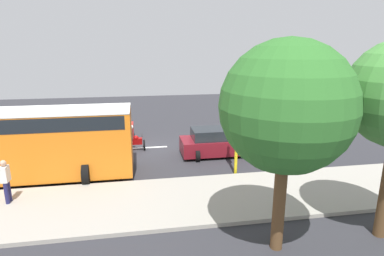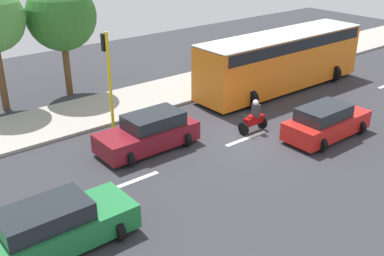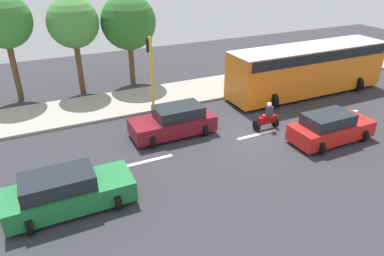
{
  "view_description": "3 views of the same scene",
  "coord_description": "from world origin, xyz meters",
  "views": [
    {
      "loc": [
        18.15,
        -0.38,
        5.93
      ],
      "look_at": [
        0.29,
        2.67,
        1.17
      ],
      "focal_mm": 29.68,
      "sensor_mm": 36.0,
      "label": 1
    },
    {
      "loc": [
        -12.91,
        13.51,
        8.8
      ],
      "look_at": [
        0.45,
        2.74,
        1.13
      ],
      "focal_mm": 43.25,
      "sensor_mm": 36.0,
      "label": 2
    },
    {
      "loc": [
        -13.14,
        10.03,
        8.54
      ],
      "look_at": [
        0.23,
        3.66,
        1.07
      ],
      "focal_mm": 32.91,
      "sensor_mm": 36.0,
      "label": 3
    }
  ],
  "objects": [
    {
      "name": "street_tree_center",
      "position": [
        10.34,
        3.53,
        4.3
      ],
      "size": [
        3.66,
        3.66,
        6.16
      ],
      "color": "brown",
      "rests_on": "ground"
    },
    {
      "name": "lane_stripe_mid",
      "position": [
        0.0,
        0.0,
        0.01
      ],
      "size": [
        0.2,
        2.4,
        0.01
      ],
      "primitive_type": "cube",
      "color": "white",
      "rests_on": "ground"
    },
    {
      "name": "car_red",
      "position": [
        -2.07,
        -2.84,
        0.71
      ],
      "size": [
        2.13,
        4.27,
        1.52
      ],
      "color": "red",
      "rests_on": "ground"
    },
    {
      "name": "motorcycle",
      "position": [
        0.36,
        -0.8,
        0.64
      ],
      "size": [
        0.6,
        1.3,
        1.53
      ],
      "color": "black",
      "rests_on": "ground"
    },
    {
      "name": "lane_stripe_north",
      "position": [
        0.0,
        -6.0,
        0.01
      ],
      "size": [
        0.2,
        2.4,
        0.01
      ],
      "primitive_type": "cube",
      "color": "white",
      "rests_on": "ground"
    },
    {
      "name": "lane_stripe_south",
      "position": [
        0.0,
        6.0,
        0.01
      ],
      "size": [
        0.2,
        2.4,
        0.01
      ],
      "primitive_type": "cube",
      "color": "white",
      "rests_on": "ground"
    },
    {
      "name": "sidewalk",
      "position": [
        7.0,
        0.0,
        0.07
      ],
      "size": [
        4.0,
        60.0,
        0.15
      ],
      "primitive_type": "cube",
      "color": "#9E998E",
      "rests_on": "ground"
    },
    {
      "name": "car_maroon",
      "position": [
        1.92,
        3.88,
        0.71
      ],
      "size": [
        2.22,
        4.3,
        1.52
      ],
      "color": "maroon",
      "rests_on": "ground"
    },
    {
      "name": "traffic_light_corner",
      "position": [
        4.85,
        3.99,
        2.93
      ],
      "size": [
        0.49,
        0.24,
        4.5
      ],
      "color": "yellow",
      "rests_on": "ground"
    },
    {
      "name": "pedestrian_near_signal",
      "position": [
        6.21,
        -5.39,
        1.06
      ],
      "size": [
        0.4,
        0.24,
        1.69
      ],
      "color": "#1E1E4C",
      "rests_on": "sidewalk"
    },
    {
      "name": "city_bus",
      "position": [
        3.61,
        -6.28,
        1.85
      ],
      "size": [
        3.2,
        11.0,
        3.16
      ],
      "color": "orange",
      "rests_on": "ground"
    },
    {
      "name": "ground_plane",
      "position": [
        0.0,
        0.0,
        -0.05
      ],
      "size": [
        40.0,
        60.0,
        0.1
      ],
      "primitive_type": "cube",
      "color": "#2D2D33"
    },
    {
      "name": "car_green",
      "position": [
        -1.84,
        9.65,
        0.71
      ],
      "size": [
        2.21,
        4.52,
        1.52
      ],
      "color": "#1E7238",
      "rests_on": "ground"
    },
    {
      "name": "pedestrian_by_tree",
      "position": [
        7.49,
        -9.04,
        1.06
      ],
      "size": [
        0.4,
        0.24,
        1.69
      ],
      "color": "#72604C",
      "rests_on": "sidewalk"
    }
  ]
}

